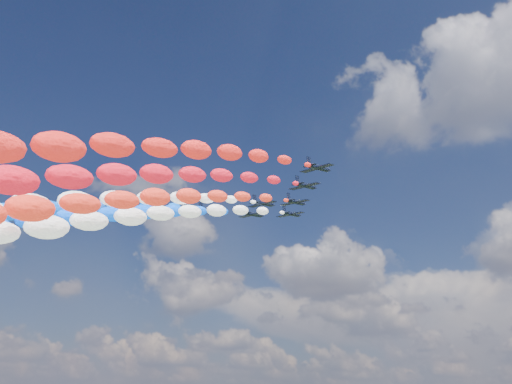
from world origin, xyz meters
The scene contains 14 objects.
jet_0 centered at (-26.76, -4.10, 111.49)m, with size 8.27×11.09×2.44m, color black, non-canonical shape.
jet_1 centered at (-16.49, 3.88, 111.49)m, with size 8.27×11.09×2.44m, color black, non-canonical shape.
jet_2 centered at (-8.72, 14.33, 111.49)m, with size 8.27×11.09×2.44m, color black, non-canonical shape.
trail_2 centered at (-8.72, -51.36, 90.44)m, with size 6.08×128.19×46.61m, color #064DFF, non-canonical shape.
jet_3 centered at (-0.64, 8.22, 111.49)m, with size 8.27×11.09×2.44m, color black, non-canonical shape.
trail_3 centered at (-0.64, -57.47, 90.44)m, with size 6.08×128.19×46.61m, color white, non-canonical shape.
jet_4 centered at (0.28, 20.63, 111.49)m, with size 8.27×11.09×2.44m, color black, non-canonical shape.
trail_4 centered at (0.28, -45.06, 90.44)m, with size 6.08×128.19×46.61m, color white, non-canonical shape.
jet_5 centered at (7.22, 12.46, 111.49)m, with size 8.27×11.09×2.44m, color black, non-canonical shape.
trail_5 centered at (7.22, -53.23, 90.44)m, with size 6.08×128.19×46.61m, color red, non-canonical shape.
jet_6 centered at (16.30, 3.20, 111.49)m, with size 8.27×11.09×2.44m, color black, non-canonical shape.
trail_6 centered at (16.30, -62.49, 90.44)m, with size 6.08×128.19×46.61m, color red, non-canonical shape.
jet_7 centered at (25.24, -5.30, 111.49)m, with size 8.27×11.09×2.44m, color black, non-canonical shape.
trail_7 centered at (25.24, -70.99, 90.44)m, with size 6.08×128.19×46.61m, color red, non-canonical shape.
Camera 1 is at (95.40, -123.11, 56.57)m, focal length 44.01 mm.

